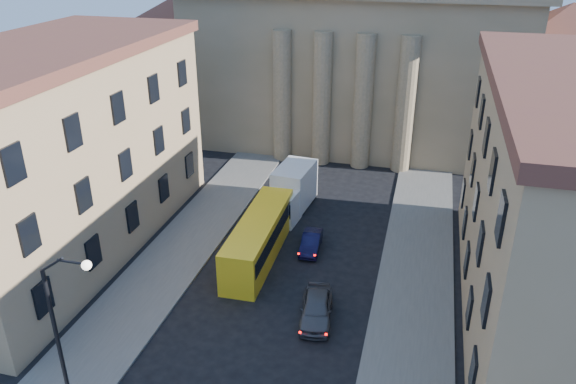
{
  "coord_description": "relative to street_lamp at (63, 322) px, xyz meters",
  "views": [
    {
      "loc": [
        8.15,
        -9.4,
        21.5
      ],
      "look_at": [
        0.79,
        18.96,
        7.77
      ],
      "focal_mm": 35.0,
      "sensor_mm": 36.0,
      "label": 1
    }
  ],
  "objects": [
    {
      "name": "city_bus",
      "position": [
        4.35,
        15.84,
        -3.64
      ],
      "size": [
        2.71,
        10.9,
        3.06
      ],
      "rotation": [
        0.0,
        0.0,
        0.02
      ],
      "color": "yellow",
      "rests_on": "ground"
    },
    {
      "name": "sidewalk_left",
      "position": [
        -1.53,
        10.0,
        -5.21
      ],
      "size": [
        5.0,
        60.0,
        0.15
      ],
      "primitive_type": "cube",
      "color": "#585751",
      "rests_on": "ground"
    },
    {
      "name": "box_truck",
      "position": [
        4.73,
        23.52,
        -3.56
      ],
      "size": [
        3.24,
        6.85,
        3.64
      ],
      "rotation": [
        0.0,
        0.0,
        -0.1
      ],
      "color": "silver",
      "rests_on": "ground"
    },
    {
      "name": "church",
      "position": [
        6.97,
        47.47,
        6.59
      ],
      "size": [
        68.02,
        28.76,
        36.6
      ],
      "color": "#7F6F4E",
      "rests_on": "ground"
    },
    {
      "name": "street_lamp",
      "position": [
        0.0,
        0.0,
        0.0
      ],
      "size": [
        2.62,
        0.44,
        8.83
      ],
      "color": "black",
      "rests_on": "ground"
    },
    {
      "name": "car_right_far",
      "position": [
        9.83,
        9.81,
        -4.49
      ],
      "size": [
        2.5,
        4.87,
        1.59
      ],
      "primitive_type": "imported",
      "rotation": [
        0.0,
        0.0,
        0.14
      ],
      "color": "#45454A",
      "rests_on": "ground"
    },
    {
      "name": "building_left",
      "position": [
        -10.03,
        14.0,
        2.14
      ],
      "size": [
        11.6,
        26.6,
        14.7
      ],
      "color": "tan",
      "rests_on": "ground"
    },
    {
      "name": "sidewalk_right",
      "position": [
        15.47,
        10.0,
        -5.21
      ],
      "size": [
        5.0,
        60.0,
        0.15
      ],
      "primitive_type": "cube",
      "color": "#585751",
      "rests_on": "ground"
    },
    {
      "name": "car_right_distant",
      "position": [
        7.77,
        17.7,
        -4.66
      ],
      "size": [
        1.58,
        3.87,
        1.25
      ],
      "primitive_type": "imported",
      "rotation": [
        0.0,
        0.0,
        0.07
      ],
      "color": "black",
      "rests_on": "ground"
    }
  ]
}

